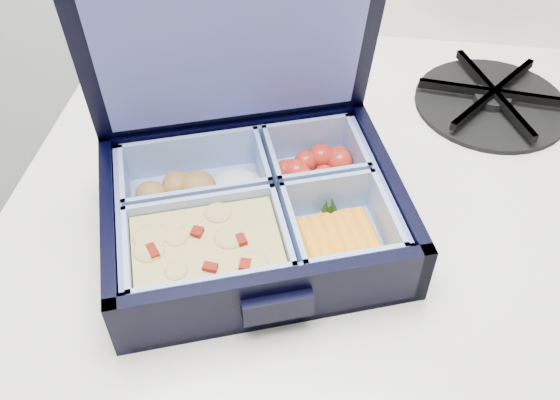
% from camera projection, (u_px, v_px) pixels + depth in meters
% --- Properties ---
extents(stove, '(0.63, 0.63, 0.94)m').
position_uv_depth(stove, '(320.00, 386.00, 0.97)').
color(stove, white).
rests_on(stove, floor).
extents(bento_box, '(0.31, 0.27, 0.06)m').
position_uv_depth(bento_box, '(253.00, 213.00, 0.55)').
color(bento_box, black).
rests_on(bento_box, stove).
extents(burner_grate, '(0.19, 0.19, 0.02)m').
position_uv_depth(burner_grate, '(493.00, 97.00, 0.69)').
color(burner_grate, black).
rests_on(burner_grate, stove).
extents(burner_grate_rear, '(0.16, 0.16, 0.02)m').
position_uv_depth(burner_grate_rear, '(167.00, 45.00, 0.77)').
color(burner_grate_rear, black).
rests_on(burner_grate_rear, stove).
extents(fork, '(0.06, 0.18, 0.01)m').
position_uv_depth(fork, '(283.00, 139.00, 0.66)').
color(fork, silver).
rests_on(fork, stove).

